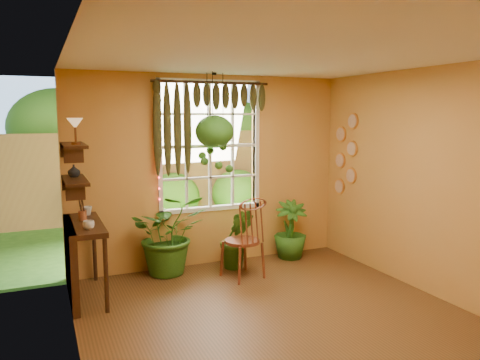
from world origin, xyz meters
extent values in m
plane|color=brown|center=(0.00, 0.00, 0.00)|extent=(4.50, 4.50, 0.00)
plane|color=white|center=(0.00, 0.00, 2.70)|extent=(4.50, 4.50, 0.00)
plane|color=gold|center=(0.00, 2.25, 1.35)|extent=(4.00, 0.00, 4.00)
plane|color=gold|center=(-2.00, 0.00, 1.35)|extent=(0.00, 4.50, 4.50)
plane|color=gold|center=(2.00, 0.00, 1.35)|extent=(0.00, 4.50, 4.50)
cube|color=white|center=(0.00, 2.28, 1.70)|extent=(1.52, 0.10, 1.86)
cube|color=white|center=(0.00, 2.31, 1.70)|extent=(1.38, 0.01, 1.78)
cylinder|color=#331C0D|center=(0.00, 2.17, 2.58)|extent=(1.70, 0.04, 0.04)
cube|color=#331C0D|center=(-1.80, 1.60, 0.87)|extent=(0.40, 1.20, 0.06)
cube|color=#331C0D|center=(-1.96, 1.60, 0.45)|extent=(0.08, 1.18, 0.90)
cylinder|color=#331C0D|center=(-1.64, 1.05, 0.43)|extent=(0.05, 0.05, 0.86)
cylinder|color=#331C0D|center=(-1.64, 2.15, 0.43)|extent=(0.05, 0.05, 0.86)
cube|color=#331C0D|center=(-1.88, 1.60, 1.40)|extent=(0.25, 0.90, 0.04)
cube|color=#331C0D|center=(-1.88, 1.60, 1.80)|extent=(0.25, 0.90, 0.04)
cube|color=#225317|center=(0.00, 7.25, -0.02)|extent=(14.00, 10.00, 0.04)
cube|color=#9C824A|center=(0.00, 5.45, 0.90)|extent=(12.00, 0.10, 1.80)
plane|color=#83A6DB|center=(0.00, 9.05, 1.55)|extent=(12.00, 0.00, 12.00)
cylinder|color=brown|center=(0.17, 1.50, 0.49)|extent=(0.56, 0.56, 0.04)
torus|color=brown|center=(0.21, 1.30, 1.02)|extent=(0.44, 0.14, 0.44)
imported|color=#1E4E15|center=(-0.68, 2.03, 0.55)|extent=(1.10, 0.98, 1.11)
imported|color=#1E4E15|center=(0.24, 1.87, 0.43)|extent=(0.56, 0.50, 0.86)
imported|color=#1E4E15|center=(1.17, 1.99, 0.43)|extent=(0.59, 0.59, 0.87)
ellipsoid|color=black|center=(-0.04, 1.98, 1.84)|extent=(0.31, 0.31, 0.18)
ellipsoid|color=#1E4E15|center=(-0.04, 1.98, 1.91)|extent=(0.52, 0.52, 0.44)
imported|color=silver|center=(-1.78, 1.24, 0.95)|extent=(0.13, 0.13, 0.10)
imported|color=beige|center=(-1.72, 2.01, 0.95)|extent=(0.14, 0.14, 0.11)
cylinder|color=brown|center=(-1.80, 1.73, 0.96)|extent=(0.09, 0.09, 0.11)
imported|color=#B2AD99|center=(-1.87, 1.76, 1.49)|extent=(0.16, 0.16, 0.15)
cylinder|color=brown|center=(-1.86, 1.38, 1.83)|extent=(0.10, 0.10, 0.03)
cylinder|color=brown|center=(-1.86, 1.38, 1.92)|extent=(0.02, 0.02, 0.17)
cone|color=slate|center=(-1.86, 1.38, 2.05)|extent=(0.17, 0.17, 0.12)
camera|label=1|loc=(-2.24, -3.98, 2.13)|focal=35.00mm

